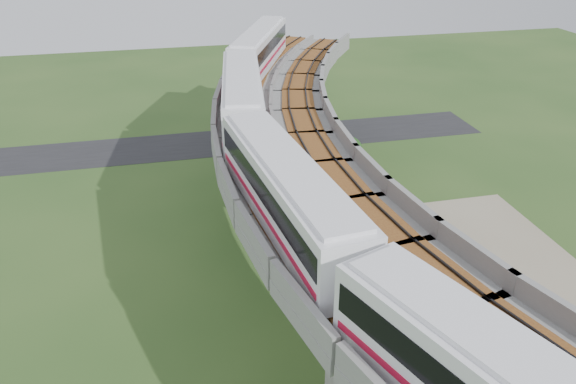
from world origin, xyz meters
name	(u,v)px	position (x,y,z in m)	size (l,w,h in m)	color
ground	(290,299)	(0.00, 0.00, 0.00)	(160.00, 160.00, 0.00)	#2C4D1E
dirt_lot	(484,289)	(14.00, -2.00, 0.02)	(18.00, 26.00, 0.04)	gray
asphalt_road	(232,142)	(0.00, 30.00, 0.01)	(60.00, 8.00, 0.03)	#232326
viaduct	(348,179)	(3.84, 0.00, 9.05)	(19.58, 73.98, 11.40)	#99968E
metro_train	(296,137)	(0.35, -0.09, 12.31)	(10.75, 61.35, 3.64)	white
fence	(419,272)	(9.75, 0.00, 0.75)	(3.87, 38.73, 1.50)	#2D382D
tree_0	(349,148)	(11.20, 20.74, 1.98)	(2.76, 2.76, 3.15)	#382314
tree_1	(340,180)	(8.11, 13.96, 1.81)	(2.39, 2.39, 2.83)	#382314
tree_2	(348,230)	(5.99, 5.29, 1.80)	(2.63, 2.63, 2.92)	#382314
tree_3	(422,333)	(6.51, -7.27, 1.84)	(2.73, 2.73, 3.00)	#382314
car_white	(515,351)	(12.03, -8.80, 0.69)	(1.52, 3.79, 1.29)	silver
car_red	(535,324)	(14.71, -6.83, 0.60)	(1.19, 3.41, 1.13)	#AC0F1F
car_dark	(419,260)	(10.56, 1.66, 0.56)	(1.46, 3.60, 1.04)	black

